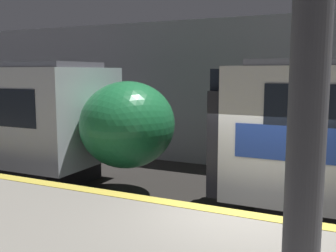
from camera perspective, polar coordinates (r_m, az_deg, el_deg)
The scene contains 2 objects.
station_rear_barrier at distance 13.26m, azimuth 18.86°, elevation 4.20°, with size 50.00×0.15×5.14m.
support_pillar_near at distance 3.91m, azimuth 19.44°, elevation -1.67°, with size 0.36×0.36×3.37m.
Camera 1 is at (1.47, -6.23, 3.33)m, focal length 42.00 mm.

